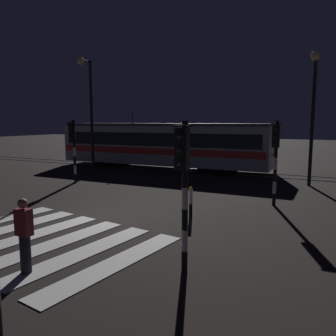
{
  "coord_description": "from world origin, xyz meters",
  "views": [
    {
      "loc": [
        7.35,
        -9.46,
        3.37
      ],
      "look_at": [
        1.06,
        3.62,
        1.4
      ],
      "focal_mm": 36.66,
      "sensor_mm": 36.0,
      "label": 1
    }
  ],
  "objects_px": {
    "traffic_light_corner_far_left": "(73,142)",
    "street_lamp_trackside_right": "(313,103)",
    "traffic_light_corner_near_right": "(183,174)",
    "tram": "(161,144)",
    "bollard_island_edge": "(191,202)",
    "street_lamp_trackside_left": "(89,102)",
    "pedestrian_waiting_at_kerb": "(24,236)",
    "traffic_light_corner_far_right": "(276,150)"
  },
  "relations": [
    {
      "from": "traffic_light_corner_near_right",
      "to": "traffic_light_corner_far_left",
      "type": "xyz_separation_m",
      "value": [
        -9.87,
        7.83,
        0.05
      ]
    },
    {
      "from": "traffic_light_corner_far_right",
      "to": "pedestrian_waiting_at_kerb",
      "type": "bearing_deg",
      "value": -114.36
    },
    {
      "from": "tram",
      "to": "pedestrian_waiting_at_kerb",
      "type": "distance_m",
      "value": 17.54
    },
    {
      "from": "street_lamp_trackside_left",
      "to": "tram",
      "type": "height_order",
      "value": "street_lamp_trackside_left"
    },
    {
      "from": "traffic_light_corner_far_right",
      "to": "street_lamp_trackside_left",
      "type": "xyz_separation_m",
      "value": [
        -12.03,
        3.62,
        2.33
      ]
    },
    {
      "from": "traffic_light_corner_far_right",
      "to": "traffic_light_corner_far_left",
      "type": "bearing_deg",
      "value": 177.1
    },
    {
      "from": "traffic_light_corner_near_right",
      "to": "street_lamp_trackside_left",
      "type": "relative_size",
      "value": 0.47
    },
    {
      "from": "bollard_island_edge",
      "to": "traffic_light_corner_far_right",
      "type": "bearing_deg",
      "value": 52.46
    },
    {
      "from": "traffic_light_corner_far_left",
      "to": "bollard_island_edge",
      "type": "xyz_separation_m",
      "value": [
        8.36,
        -3.62,
        -1.73
      ]
    },
    {
      "from": "street_lamp_trackside_left",
      "to": "traffic_light_corner_far_left",
      "type": "bearing_deg",
      "value": -67.04
    },
    {
      "from": "street_lamp_trackside_left",
      "to": "pedestrian_waiting_at_kerb",
      "type": "bearing_deg",
      "value": -57.17
    },
    {
      "from": "street_lamp_trackside_right",
      "to": "tram",
      "type": "height_order",
      "value": "street_lamp_trackside_right"
    },
    {
      "from": "traffic_light_corner_far_right",
      "to": "pedestrian_waiting_at_kerb",
      "type": "xyz_separation_m",
      "value": [
        -4.0,
        -8.83,
        -1.37
      ]
    },
    {
      "from": "tram",
      "to": "bollard_island_edge",
      "type": "bearing_deg",
      "value": -58.43
    },
    {
      "from": "traffic_light_corner_near_right",
      "to": "street_lamp_trackside_right",
      "type": "bearing_deg",
      "value": 81.47
    },
    {
      "from": "street_lamp_trackside_right",
      "to": "pedestrian_waiting_at_kerb",
      "type": "xyz_separation_m",
      "value": [
        -5.0,
        -13.91,
        -3.43
      ]
    },
    {
      "from": "pedestrian_waiting_at_kerb",
      "to": "bollard_island_edge",
      "type": "bearing_deg",
      "value": 74.13
    },
    {
      "from": "traffic_light_corner_far_left",
      "to": "traffic_light_corner_far_right",
      "type": "xyz_separation_m",
      "value": [
        10.72,
        -0.54,
        -0.04
      ]
    },
    {
      "from": "traffic_light_corner_far_left",
      "to": "street_lamp_trackside_left",
      "type": "xyz_separation_m",
      "value": [
        -1.3,
        3.08,
        2.29
      ]
    },
    {
      "from": "traffic_light_corner_near_right",
      "to": "street_lamp_trackside_left",
      "type": "height_order",
      "value": "street_lamp_trackside_left"
    },
    {
      "from": "traffic_light_corner_far_right",
      "to": "pedestrian_waiting_at_kerb",
      "type": "relative_size",
      "value": 1.99
    },
    {
      "from": "traffic_light_corner_far_left",
      "to": "street_lamp_trackside_right",
      "type": "xyz_separation_m",
      "value": [
        11.73,
        4.54,
        2.02
      ]
    },
    {
      "from": "street_lamp_trackside_right",
      "to": "pedestrian_waiting_at_kerb",
      "type": "bearing_deg",
      "value": -109.77
    },
    {
      "from": "street_lamp_trackside_right",
      "to": "traffic_light_corner_far_right",
      "type": "bearing_deg",
      "value": -101.17
    },
    {
      "from": "tram",
      "to": "traffic_light_corner_far_right",
      "type": "bearing_deg",
      "value": -40.99
    },
    {
      "from": "traffic_light_corner_near_right",
      "to": "pedestrian_waiting_at_kerb",
      "type": "bearing_deg",
      "value": -153.89
    },
    {
      "from": "street_lamp_trackside_right",
      "to": "traffic_light_corner_near_right",
      "type": "bearing_deg",
      "value": -98.53
    },
    {
      "from": "traffic_light_corner_near_right",
      "to": "traffic_light_corner_far_right",
      "type": "distance_m",
      "value": 7.33
    },
    {
      "from": "traffic_light_corner_far_left",
      "to": "street_lamp_trackside_left",
      "type": "bearing_deg",
      "value": 112.96
    },
    {
      "from": "traffic_light_corner_far_left",
      "to": "pedestrian_waiting_at_kerb",
      "type": "distance_m",
      "value": 11.62
    },
    {
      "from": "bollard_island_edge",
      "to": "traffic_light_corner_far_left",
      "type": "bearing_deg",
      "value": 156.62
    },
    {
      "from": "tram",
      "to": "traffic_light_corner_near_right",
      "type": "bearing_deg",
      "value": -61.47
    },
    {
      "from": "tram",
      "to": "pedestrian_waiting_at_kerb",
      "type": "height_order",
      "value": "tram"
    },
    {
      "from": "traffic_light_corner_near_right",
      "to": "street_lamp_trackside_right",
      "type": "relative_size",
      "value": 0.5
    },
    {
      "from": "traffic_light_corner_near_right",
      "to": "street_lamp_trackside_left",
      "type": "xyz_separation_m",
      "value": [
        -11.17,
        10.9,
        2.34
      ]
    },
    {
      "from": "traffic_light_corner_far_left",
      "to": "street_lamp_trackside_left",
      "type": "height_order",
      "value": "street_lamp_trackside_left"
    },
    {
      "from": "traffic_light_corner_near_right",
      "to": "tram",
      "type": "distance_m",
      "value": 17.32
    },
    {
      "from": "traffic_light_corner_near_right",
      "to": "traffic_light_corner_far_right",
      "type": "height_order",
      "value": "traffic_light_corner_far_right"
    },
    {
      "from": "tram",
      "to": "pedestrian_waiting_at_kerb",
      "type": "relative_size",
      "value": 9.2
    },
    {
      "from": "street_lamp_trackside_right",
      "to": "tram",
      "type": "relative_size",
      "value": 0.43
    },
    {
      "from": "traffic_light_corner_far_right",
      "to": "bollard_island_edge",
      "type": "relative_size",
      "value": 3.07
    },
    {
      "from": "street_lamp_trackside_right",
      "to": "street_lamp_trackside_left",
      "type": "xyz_separation_m",
      "value": [
        -13.03,
        -1.47,
        0.27
      ]
    }
  ]
}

